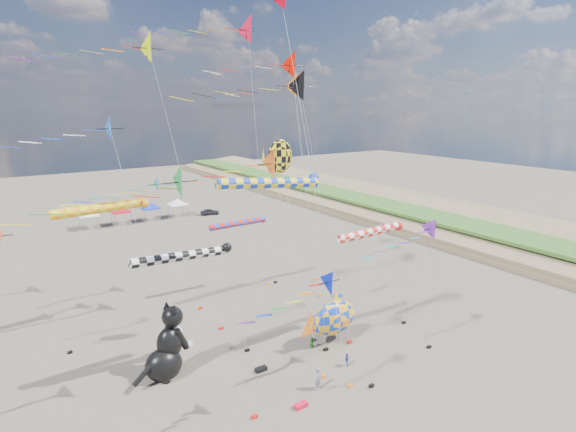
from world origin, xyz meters
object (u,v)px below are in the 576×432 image
(person_adult, at_px, (318,379))
(parked_car, at_px, (210,212))
(child_green, at_px, (312,343))
(child_blue, at_px, (347,360))
(fish_inflatable, at_px, (333,318))
(cat_inflatable, at_px, (166,342))

(person_adult, height_order, parked_car, person_adult)
(child_green, xyz_separation_m, child_blue, (0.66, -3.52, 0.04))
(person_adult, bearing_deg, fish_inflatable, 5.45)
(cat_inflatable, height_order, parked_car, cat_inflatable)
(fish_inflatable, bearing_deg, cat_inflatable, 167.52)
(cat_inflatable, relative_size, person_adult, 3.33)
(child_green, bearing_deg, fish_inflatable, 6.92)
(child_green, xyz_separation_m, parked_car, (12.36, 48.04, 0.07))
(child_blue, height_order, parked_car, parked_car)
(child_green, relative_size, child_blue, 0.93)
(cat_inflatable, xyz_separation_m, parked_car, (23.55, 45.17, -2.23))
(fish_inflatable, bearing_deg, child_blue, -112.52)
(cat_inflatable, height_order, person_adult, cat_inflatable)
(cat_inflatable, height_order, child_blue, cat_inflatable)
(person_adult, xyz_separation_m, child_green, (2.93, 4.61, -0.34))
(fish_inflatable, distance_m, child_blue, 4.08)
(cat_inflatable, bearing_deg, parked_car, 44.37)
(fish_inflatable, height_order, person_adult, fish_inflatable)
(person_adult, distance_m, parked_car, 54.83)
(child_green, height_order, child_blue, child_blue)
(parked_car, bearing_deg, fish_inflatable, 178.91)
(child_green, distance_m, child_blue, 3.58)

